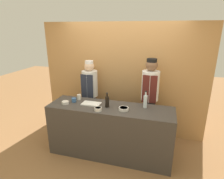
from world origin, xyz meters
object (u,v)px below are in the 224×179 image
sauce_bowl_brown (98,109)px  cup_cream (79,97)px  cup_blue (74,100)px  chef_left (90,95)px  bottle_soy (107,102)px  chef_right (149,98)px  sauce_bowl_white (124,109)px  bottle_clear (145,101)px  cutting_board (91,104)px  sauce_bowl_green (65,102)px

sauce_bowl_brown → cup_cream: (-0.53, 0.39, 0.02)m
cup_blue → chef_left: chef_left is taller
bottle_soy → cup_cream: 0.66m
chef_left → chef_right: bearing=0.0°
sauce_bowl_brown → sauce_bowl_white: sauce_bowl_brown is taller
bottle_clear → cup_blue: size_ratio=3.53×
sauce_bowl_white → bottle_clear: 0.41m
cutting_board → chef_left: 0.66m
sauce_bowl_green → cup_cream: (0.15, 0.26, 0.02)m
sauce_bowl_brown → bottle_clear: bearing=25.9°
sauce_bowl_green → sauce_bowl_white: size_ratio=0.77×
sauce_bowl_white → cup_blue: 0.98m
cup_cream → cup_blue: bearing=-104.9°
sauce_bowl_green → cutting_board: bearing=13.0°
chef_left → sauce_bowl_brown: bearing=-59.9°
sauce_bowl_white → cup_blue: (-0.97, 0.11, 0.01)m
chef_left → bottle_clear: bearing=-21.3°
sauce_bowl_green → cutting_board: sauce_bowl_green is taller
bottle_clear → sauce_bowl_green: bearing=-170.8°
sauce_bowl_green → cutting_board: 0.48m
chef_right → cup_blue: bearing=-156.5°
bottle_soy → cup_cream: bottle_soy is taller
cup_blue → chef_right: chef_right is taller
chef_left → chef_right: 1.26m
sauce_bowl_white → chef_left: bearing=142.1°
sauce_bowl_green → cup_cream: size_ratio=1.30×
sauce_bowl_brown → sauce_bowl_white: bearing=19.5°
sauce_bowl_white → bottle_clear: bottle_clear is taller
sauce_bowl_white → chef_left: chef_left is taller
sauce_bowl_green → cup_cream: bearing=60.4°
chef_right → cup_cream: bearing=-161.3°
cup_blue → cup_cream: size_ratio=0.87×
cutting_board → bottle_soy: size_ratio=1.29×
bottle_soy → bottle_clear: (0.64, 0.16, 0.02)m
bottle_clear → bottle_soy: bearing=-165.7°
cup_blue → chef_right: (1.34, 0.58, -0.04)m
sauce_bowl_brown → sauce_bowl_white: 0.43m
sauce_bowl_green → cup_blue: 0.17m
bottle_soy → chef_left: 0.88m
sauce_bowl_green → chef_left: size_ratio=0.08×
cup_cream → chef_right: size_ratio=0.06×
chef_left → chef_right: (1.25, 0.00, 0.06)m
sauce_bowl_green → cup_blue: cup_blue is taller
bottle_soy → bottle_clear: 0.66m
cutting_board → cup_cream: bearing=153.5°
cup_blue → chef_right: 1.46m
bottle_soy → chef_left: (-0.58, 0.64, -0.16)m
sauce_bowl_white → cup_cream: bearing=165.1°
cutting_board → chef_right: chef_right is taller
cup_cream → chef_left: size_ratio=0.06×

